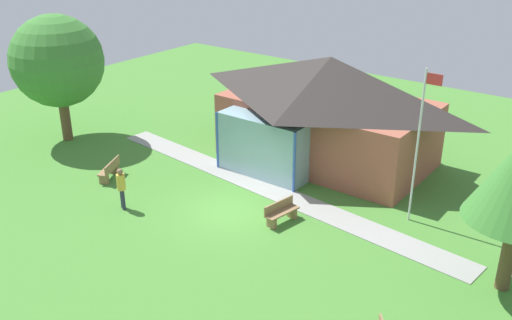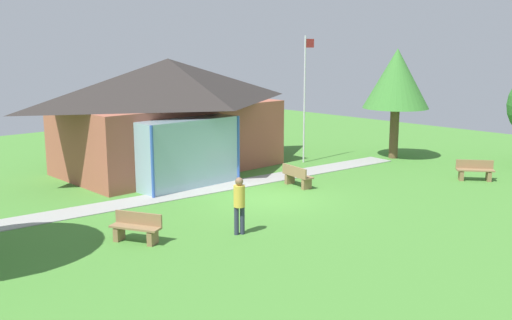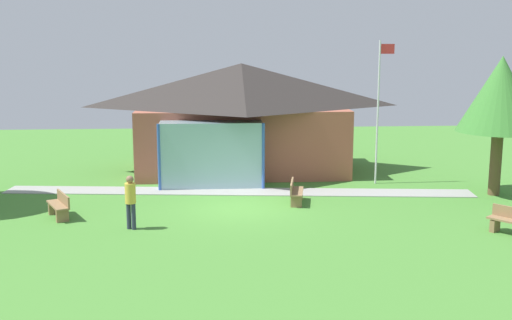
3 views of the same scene
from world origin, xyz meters
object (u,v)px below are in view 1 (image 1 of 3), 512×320
(pavilion, at_px, (326,108))
(tree_west_hedge, at_px, (57,61))
(bench_rear_near_path, at_px, (281,213))
(flagpole, at_px, (419,141))
(visitor_strolling_lawn, at_px, (121,185))
(bench_mid_left, at_px, (110,170))

(pavilion, bearing_deg, tree_west_hedge, -154.54)
(bench_rear_near_path, xyz_separation_m, tree_west_hedge, (-13.69, 0.39, 3.70))
(flagpole, relative_size, tree_west_hedge, 0.93)
(bench_rear_near_path, distance_m, visitor_strolling_lawn, 6.37)
(pavilion, distance_m, tree_west_hedge, 13.30)
(tree_west_hedge, bearing_deg, visitor_strolling_lawn, -22.20)
(bench_rear_near_path, bearing_deg, tree_west_hedge, -81.84)
(bench_rear_near_path, bearing_deg, flagpole, 138.69)
(pavilion, relative_size, visitor_strolling_lawn, 5.90)
(bench_mid_left, height_order, tree_west_hedge, tree_west_hedge)
(pavilion, distance_m, flagpole, 6.39)
(flagpole, height_order, bench_rear_near_path, flagpole)
(pavilion, height_order, bench_rear_near_path, pavilion)
(bench_mid_left, xyz_separation_m, visitor_strolling_lawn, (2.59, -1.51, 0.62))
(bench_mid_left, bearing_deg, flagpole, -96.41)
(flagpole, xyz_separation_m, bench_rear_near_path, (-3.85, -3.10, -2.87))
(flagpole, height_order, bench_mid_left, flagpole)
(bench_mid_left, height_order, bench_rear_near_path, same)
(bench_mid_left, relative_size, tree_west_hedge, 0.24)
(flagpole, xyz_separation_m, visitor_strolling_lawn, (-9.49, -6.00, -2.26))
(pavilion, height_order, tree_west_hedge, tree_west_hedge)
(pavilion, distance_m, bench_rear_near_path, 6.69)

